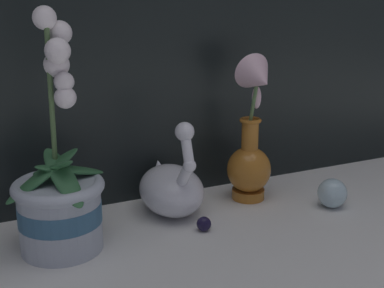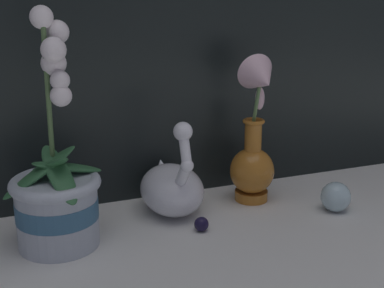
# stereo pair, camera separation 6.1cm
# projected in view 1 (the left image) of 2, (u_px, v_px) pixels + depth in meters

# --- Properties ---
(ground_plane) EXTENTS (2.80, 2.80, 0.00)m
(ground_plane) POSITION_uv_depth(u_px,v_px,m) (226.00, 240.00, 0.91)
(ground_plane) COLOR silver
(orchid_potted_plant) EXTENTS (0.17, 0.18, 0.39)m
(orchid_potted_plant) POSITION_uv_depth(u_px,v_px,m) (59.00, 197.00, 0.86)
(orchid_potted_plant) COLOR #B2BCCC
(orchid_potted_plant) RESTS_ON ground_plane
(swan_figurine) EXTENTS (0.12, 0.19, 0.19)m
(swan_figurine) POSITION_uv_depth(u_px,v_px,m) (171.00, 187.00, 1.01)
(swan_figurine) COLOR white
(swan_figurine) RESTS_ON ground_plane
(blue_vase) EXTENTS (0.09, 0.11, 0.29)m
(blue_vase) POSITION_uv_depth(u_px,v_px,m) (251.00, 146.00, 1.05)
(blue_vase) COLOR #B26B23
(blue_vase) RESTS_ON ground_plane
(glass_sphere) EXTENTS (0.06, 0.06, 0.06)m
(glass_sphere) POSITION_uv_depth(u_px,v_px,m) (332.00, 193.00, 1.04)
(glass_sphere) COLOR silver
(glass_sphere) RESTS_ON ground_plane
(glass_bauble) EXTENTS (0.03, 0.03, 0.03)m
(glass_bauble) POSITION_uv_depth(u_px,v_px,m) (204.00, 224.00, 0.94)
(glass_bauble) COLOR #191433
(glass_bauble) RESTS_ON ground_plane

